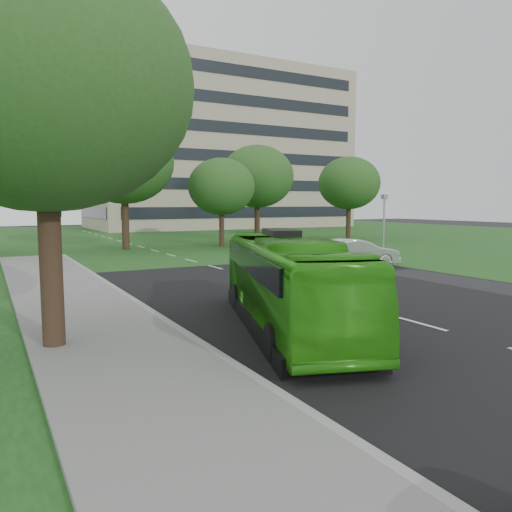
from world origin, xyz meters
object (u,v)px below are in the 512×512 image
(tree_side_near, at_px, (43,84))
(bus, at_px, (288,283))
(tree_park_e, at_px, (349,183))
(sedan, at_px, (356,253))
(office_building, at_px, (218,149))
(tree_park_b, at_px, (124,161))
(tree_park_d, at_px, (257,177))
(camera_pole, at_px, (384,217))
(traffic_light, at_px, (52,224))
(tree_park_c, at_px, (221,187))

(tree_side_near, distance_m, bus, 8.54)
(tree_park_e, bearing_deg, sedan, -128.05)
(office_building, bearing_deg, tree_park_b, -125.01)
(tree_park_d, distance_m, camera_pole, 17.15)
(traffic_light, bearing_deg, tree_park_d, 32.74)
(office_building, distance_m, bus, 68.43)
(tree_park_b, distance_m, traffic_light, 27.71)
(office_building, xyz_separation_m, camera_pole, (-9.45, -48.74, -9.65))
(bus, xyz_separation_m, sedan, (11.30, 10.39, -0.54))
(office_building, relative_size, bus, 4.01)
(office_building, xyz_separation_m, sedan, (-14.61, -51.96, -11.64))
(tree_park_c, xyz_separation_m, traffic_light, (-16.68, -24.87, -2.02))
(office_building, xyz_separation_m, traffic_light, (-32.28, -59.96, -9.26))
(camera_pole, bearing_deg, bus, -123.34)
(tree_park_c, relative_size, tree_park_d, 0.82)
(tree_park_c, bearing_deg, tree_side_near, -122.74)
(tree_park_b, xyz_separation_m, sedan, (9.13, -18.06, -6.34))
(office_building, bearing_deg, tree_park_c, -113.98)
(tree_park_c, xyz_separation_m, sedan, (0.99, -16.87, -4.40))
(office_building, height_order, tree_park_c, office_building)
(office_building, distance_m, tree_side_near, 69.67)
(bus, bearing_deg, tree_park_b, 103.84)
(tree_park_e, xyz_separation_m, bus, (-26.30, -29.56, -4.55))
(tree_park_c, bearing_deg, camera_pole, -65.72)
(tree_park_b, xyz_separation_m, tree_side_near, (-8.75, -27.46, -0.45))
(office_building, distance_m, tree_park_d, 34.17)
(tree_park_b, distance_m, sedan, 21.21)
(tree_park_b, height_order, sedan, tree_park_b)
(office_building, relative_size, tree_park_d, 4.25)
(bus, bearing_deg, tree_side_near, -170.33)
(tree_park_c, bearing_deg, office_building, 66.02)
(tree_park_b, relative_size, bus, 1.07)
(tree_park_b, distance_m, tree_park_e, 24.19)
(tree_park_b, bearing_deg, bus, -94.37)
(tree_park_d, xyz_separation_m, traffic_light, (-21.94, -27.97, -3.16))
(tree_park_b, distance_m, bus, 29.12)
(office_building, height_order, tree_park_d, office_building)
(office_building, relative_size, tree_park_c, 5.17)
(traffic_light, distance_m, camera_pole, 25.44)
(tree_park_c, distance_m, traffic_light, 30.01)
(bus, bearing_deg, tree_park_d, 81.05)
(traffic_light, bearing_deg, tree_park_e, 20.60)
(tree_side_near, bearing_deg, bus, -8.54)
(tree_park_d, relative_size, tree_park_e, 1.08)
(tree_side_near, height_order, sedan, tree_side_near)
(tree_park_b, height_order, tree_park_d, tree_park_b)
(tree_park_c, height_order, bus, tree_park_c)
(tree_park_e, bearing_deg, tree_park_b, -177.37)
(tree_side_near, relative_size, bus, 0.99)
(tree_park_c, distance_m, tree_park_e, 16.17)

